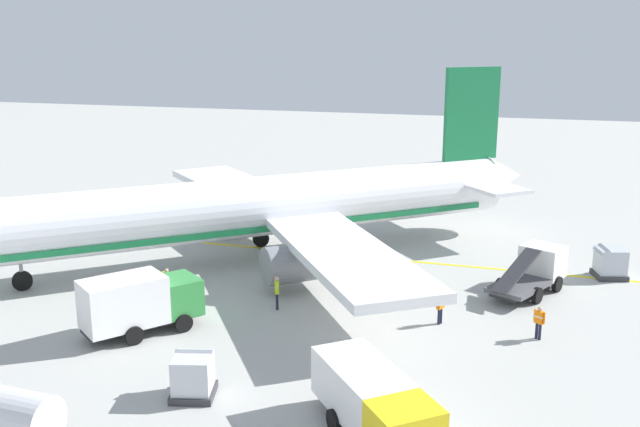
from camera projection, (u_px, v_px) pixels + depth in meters
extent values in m
cylinder|color=white|center=(251.00, 207.00, 44.82)|extent=(26.45, 29.69, 3.80)
cone|color=white|center=(503.00, 177.00, 52.49)|extent=(4.54, 4.53, 3.23)
cube|color=white|center=(343.00, 252.00, 37.68)|extent=(15.87, 13.09, 0.50)
cylinder|color=slate|center=(292.00, 263.00, 39.68)|extent=(3.76, 3.86, 2.20)
cube|color=white|center=(238.00, 187.00, 53.87)|extent=(14.44, 14.96, 0.50)
cylinder|color=slate|center=(226.00, 213.00, 51.02)|extent=(3.76, 3.86, 2.20)
cube|color=#19723F|center=(472.00, 114.00, 50.12)|extent=(3.15, 3.56, 6.50)
cube|color=white|center=(468.00, 180.00, 51.27)|extent=(9.95, 9.23, 0.24)
cube|color=#19723F|center=(252.00, 223.00, 45.07)|extent=(23.95, 26.85, 0.36)
cylinder|color=black|center=(22.00, 281.00, 40.11)|extent=(0.98, 1.06, 1.10)
cylinder|color=gray|center=(21.00, 267.00, 39.91)|extent=(0.20, 0.20, 0.50)
cylinder|color=black|center=(289.00, 260.00, 43.83)|extent=(0.98, 1.06, 1.10)
cylinder|color=gray|center=(289.00, 248.00, 43.63)|extent=(0.20, 0.20, 0.50)
cylinder|color=black|center=(261.00, 239.00, 48.43)|extent=(0.98, 1.06, 1.10)
cylinder|color=gray|center=(261.00, 228.00, 48.24)|extent=(0.20, 0.20, 0.50)
cube|color=white|center=(543.00, 261.00, 40.57)|extent=(2.58, 2.76, 1.80)
cube|color=#192333|center=(550.00, 252.00, 41.09)|extent=(0.87, 1.70, 0.94)
cube|color=#4C4C51|center=(519.00, 286.00, 38.79)|extent=(4.30, 3.59, 0.24)
cube|color=#2D2D33|center=(516.00, 271.00, 38.26)|extent=(3.84, 2.47, 1.64)
cube|color=#262628|center=(526.00, 285.00, 39.48)|extent=(5.64, 3.78, 0.16)
cylinder|color=black|center=(521.00, 275.00, 41.33)|extent=(0.93, 0.64, 0.90)
cylinder|color=black|center=(557.00, 284.00, 39.89)|extent=(0.93, 0.64, 0.90)
cylinder|color=black|center=(500.00, 286.00, 39.57)|extent=(0.93, 0.64, 0.90)
cylinder|color=black|center=(537.00, 295.00, 38.13)|extent=(0.93, 0.64, 0.90)
cylinder|color=silver|center=(7.00, 414.00, 24.14)|extent=(1.98, 3.60, 1.80)
cylinder|color=black|center=(33.00, 425.00, 25.39)|extent=(0.33, 0.91, 0.90)
cube|color=white|center=(362.00, 389.00, 25.83)|extent=(4.83, 4.53, 1.83)
cube|color=#262628|center=(373.00, 425.00, 25.26)|extent=(5.80, 5.17, 0.16)
cylinder|color=black|center=(388.00, 409.00, 26.50)|extent=(0.87, 0.79, 0.90)
cylinder|color=black|center=(334.00, 421.00, 25.67)|extent=(0.87, 0.79, 0.90)
cube|color=#338C3F|center=(178.00, 295.00, 35.23)|extent=(2.77, 2.84, 1.80)
cube|color=#192333|center=(194.00, 285.00, 35.63)|extent=(1.18, 1.52, 0.94)
cube|color=white|center=(123.00, 302.00, 33.58)|extent=(4.36, 4.05, 2.32)
cube|color=#262628|center=(143.00, 322.00, 34.39)|extent=(5.39, 4.62, 0.16)
cylinder|color=black|center=(165.00, 309.00, 36.18)|extent=(0.89, 0.77, 0.90)
cylinder|color=black|center=(183.00, 323.00, 34.45)|extent=(0.89, 0.77, 0.90)
cylinder|color=black|center=(117.00, 321.00, 34.76)|extent=(0.89, 0.77, 0.90)
cylinder|color=black|center=(134.00, 335.00, 33.03)|extent=(0.89, 0.77, 0.90)
cube|color=#333338|center=(194.00, 393.00, 28.34)|extent=(2.06, 2.06, 0.30)
cube|color=silver|center=(193.00, 373.00, 28.13)|extent=(1.82, 1.82, 1.41)
cube|color=silver|center=(195.00, 354.00, 28.50)|extent=(0.98, 1.61, 0.55)
cube|color=#333338|center=(609.00, 275.00, 42.34)|extent=(2.14, 2.14, 0.30)
cube|color=#B2B7C1|center=(610.00, 261.00, 42.12)|extent=(1.90, 1.90, 1.48)
cube|color=#B2B7C1|center=(602.00, 251.00, 42.00)|extent=(1.68, 1.01, 0.57)
cylinder|color=#191E33|center=(441.00, 316.00, 35.48)|extent=(0.14, 0.14, 0.82)
cylinder|color=#191E33|center=(439.00, 317.00, 35.36)|extent=(0.14, 0.14, 0.82)
cube|color=orange|center=(440.00, 303.00, 35.25)|extent=(0.49, 0.39, 0.62)
cube|color=silver|center=(440.00, 302.00, 35.24)|extent=(0.51, 0.41, 0.06)
sphere|color=tan|center=(441.00, 295.00, 35.14)|extent=(0.22, 0.22, 0.22)
cylinder|color=orange|center=(444.00, 301.00, 35.43)|extent=(0.09, 0.09, 0.58)
cylinder|color=orange|center=(437.00, 303.00, 35.05)|extent=(0.09, 0.09, 0.58)
cylinder|color=#191E33|center=(277.00, 300.00, 37.44)|extent=(0.14, 0.14, 0.89)
cylinder|color=#191E33|center=(277.00, 302.00, 37.27)|extent=(0.14, 0.14, 0.89)
cube|color=#CCE519|center=(277.00, 287.00, 37.17)|extent=(0.49, 0.37, 0.67)
cube|color=silver|center=(277.00, 286.00, 37.16)|extent=(0.50, 0.38, 0.06)
sphere|color=tan|center=(277.00, 279.00, 37.06)|extent=(0.24, 0.24, 0.24)
cylinder|color=#CCE519|center=(277.00, 285.00, 37.42)|extent=(0.09, 0.09, 0.63)
cylinder|color=#CCE519|center=(277.00, 288.00, 36.90)|extent=(0.09, 0.09, 0.63)
cylinder|color=#191E33|center=(537.00, 330.00, 33.70)|extent=(0.14, 0.14, 0.81)
cylinder|color=#191E33|center=(540.00, 332.00, 33.56)|extent=(0.14, 0.14, 0.81)
cube|color=orange|center=(539.00, 317.00, 33.45)|extent=(0.44, 0.49, 0.61)
cube|color=silver|center=(539.00, 317.00, 33.45)|extent=(0.45, 0.50, 0.06)
sphere|color=tan|center=(540.00, 309.00, 33.35)|extent=(0.22, 0.22, 0.22)
cylinder|color=orange|center=(535.00, 315.00, 33.66)|extent=(0.09, 0.09, 0.58)
cylinder|color=orange|center=(544.00, 318.00, 33.24)|extent=(0.09, 0.09, 0.58)
cylinder|color=#191E33|center=(166.00, 290.00, 39.09)|extent=(0.14, 0.14, 0.82)
cylinder|color=#191E33|center=(169.00, 290.00, 39.01)|extent=(0.14, 0.14, 0.82)
cube|color=#CCE519|center=(167.00, 278.00, 38.88)|extent=(0.28, 0.47, 0.61)
cube|color=silver|center=(167.00, 277.00, 38.87)|extent=(0.29, 0.48, 0.06)
sphere|color=tan|center=(166.00, 271.00, 38.78)|extent=(0.22, 0.22, 0.22)
cylinder|color=#CCE519|center=(163.00, 277.00, 38.98)|extent=(0.09, 0.09, 0.58)
cylinder|color=#CCE519|center=(171.00, 278.00, 38.76)|extent=(0.09, 0.09, 0.58)
cube|color=yellow|center=(338.00, 255.00, 46.71)|extent=(0.30, 60.00, 0.01)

